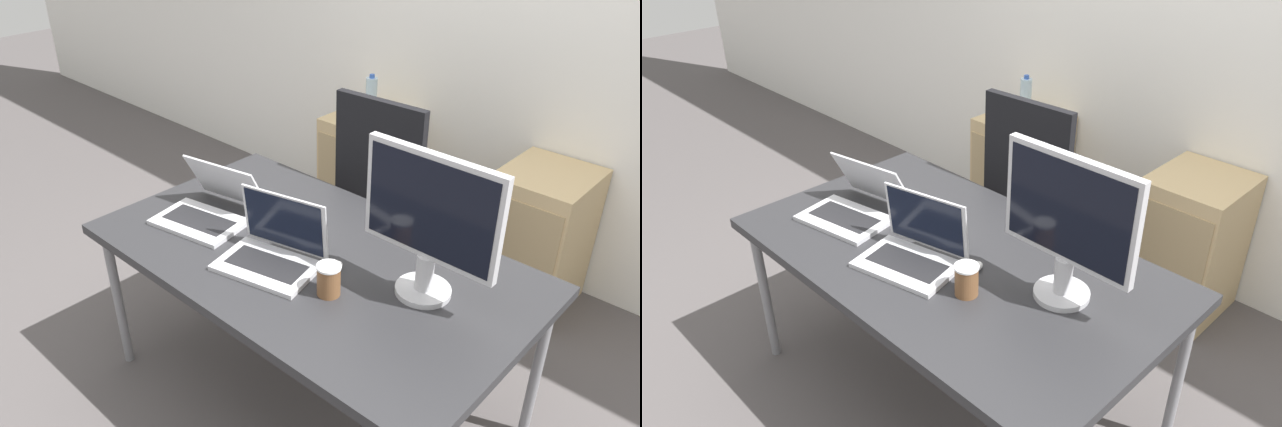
{
  "view_description": "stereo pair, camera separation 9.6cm",
  "coord_description": "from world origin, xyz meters",
  "views": [
    {
      "loc": [
        1.32,
        -1.39,
        1.98
      ],
      "look_at": [
        0.0,
        0.05,
        0.86
      ],
      "focal_mm": 35.0,
      "sensor_mm": 36.0,
      "label": 1
    },
    {
      "loc": [
        1.39,
        -1.32,
        1.98
      ],
      "look_at": [
        0.0,
        0.05,
        0.86
      ],
      "focal_mm": 35.0,
      "sensor_mm": 36.0,
      "label": 2
    }
  ],
  "objects": [
    {
      "name": "ground_plane",
      "position": [
        0.0,
        0.0,
        0.0
      ],
      "size": [
        14.0,
        14.0,
        0.0
      ],
      "primitive_type": "plane",
      "color": "#514C4C"
    },
    {
      "name": "wall_back",
      "position": [
        0.0,
        1.5,
        1.3
      ],
      "size": [
        10.0,
        0.05,
        2.6
      ],
      "color": "white",
      "rests_on": "ground_plane"
    },
    {
      "name": "desk",
      "position": [
        0.0,
        0.0,
        0.67
      ],
      "size": [
        1.63,
        0.93,
        0.71
      ],
      "color": "#28282B",
      "rests_on": "ground_plane"
    },
    {
      "name": "office_chair",
      "position": [
        -0.16,
        0.78,
        0.43
      ],
      "size": [
        0.56,
        0.57,
        1.11
      ],
      "color": "#232326",
      "rests_on": "ground_plane"
    },
    {
      "name": "cabinet_left",
      "position": [
        -0.71,
        1.23,
        0.36
      ],
      "size": [
        0.4,
        0.46,
        0.71
      ],
      "color": "tan",
      "rests_on": "ground_plane"
    },
    {
      "name": "cabinet_right",
      "position": [
        0.35,
        1.23,
        0.36
      ],
      "size": [
        0.4,
        0.46,
        0.71
      ],
      "color": "tan",
      "rests_on": "ground_plane"
    },
    {
      "name": "water_bottle",
      "position": [
        -0.71,
        1.23,
        0.83
      ],
      "size": [
        0.06,
        0.06,
        0.24
      ],
      "color": "silver",
      "rests_on": "cabinet_left"
    },
    {
      "name": "laptop_left",
      "position": [
        -0.48,
        -0.09,
        0.76
      ],
      "size": [
        0.38,
        0.39,
        0.22
      ],
      "color": "silver",
      "rests_on": "desk"
    },
    {
      "name": "laptop_right",
      "position": [
        -0.06,
        -0.14,
        0.76
      ],
      "size": [
        0.39,
        0.32,
        0.24
      ],
      "color": "silver",
      "rests_on": "desk"
    },
    {
      "name": "monitor",
      "position": [
        0.44,
        0.08,
        0.99
      ],
      "size": [
        0.48,
        0.19,
        0.51
      ],
      "color": "#B7B7BC",
      "rests_on": "desk"
    },
    {
      "name": "mouse",
      "position": [
        0.13,
        -0.02,
        0.73
      ],
      "size": [
        0.04,
        0.06,
        0.03
      ],
      "color": "silver",
      "rests_on": "desk"
    },
    {
      "name": "coffee_cup_white",
      "position": [
        -0.24,
        0.08,
        0.75
      ],
      "size": [
        0.08,
        0.08,
        0.09
      ],
      "color": "white",
      "rests_on": "desk"
    },
    {
      "name": "coffee_cup_brown",
      "position": [
        0.21,
        -0.14,
        0.77
      ],
      "size": [
        0.08,
        0.08,
        0.11
      ],
      "color": "brown",
      "rests_on": "desk"
    }
  ]
}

